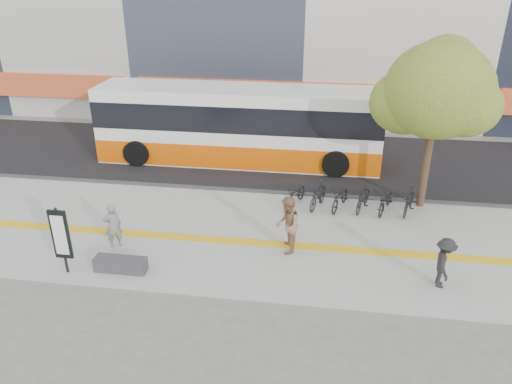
# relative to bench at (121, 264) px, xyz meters

# --- Properties ---
(ground) EXTENTS (120.00, 120.00, 0.00)m
(ground) POSITION_rel_bench_xyz_m (2.60, 1.20, -0.30)
(ground) COLOR #61625D
(ground) RESTS_ON ground
(sidewalk) EXTENTS (40.00, 7.00, 0.08)m
(sidewalk) POSITION_rel_bench_xyz_m (2.60, 2.70, -0.27)
(sidewalk) COLOR gray
(sidewalk) RESTS_ON ground
(tactile_strip) EXTENTS (40.00, 0.45, 0.01)m
(tactile_strip) POSITION_rel_bench_xyz_m (2.60, 2.20, -0.22)
(tactile_strip) COLOR yellow
(tactile_strip) RESTS_ON sidewalk
(street) EXTENTS (40.00, 8.00, 0.06)m
(street) POSITION_rel_bench_xyz_m (2.60, 10.20, -0.28)
(street) COLOR black
(street) RESTS_ON ground
(curb) EXTENTS (40.00, 0.25, 0.14)m
(curb) POSITION_rel_bench_xyz_m (2.60, 6.20, -0.23)
(curb) COLOR #313134
(curb) RESTS_ON ground
(bench) EXTENTS (1.60, 0.45, 0.45)m
(bench) POSITION_rel_bench_xyz_m (0.00, 0.00, 0.00)
(bench) COLOR #313134
(bench) RESTS_ON sidewalk
(signboard) EXTENTS (0.55, 0.10, 2.20)m
(signboard) POSITION_rel_bench_xyz_m (-1.60, -0.31, 1.06)
(signboard) COLOR black
(signboard) RESTS_ON sidewalk
(street_tree) EXTENTS (4.40, 3.80, 6.31)m
(street_tree) POSITION_rel_bench_xyz_m (9.78, 6.02, 4.21)
(street_tree) COLOR #352718
(street_tree) RESTS_ON sidewalk
(bus) EXTENTS (13.07, 3.10, 3.48)m
(bus) POSITION_rel_bench_xyz_m (1.95, 9.70, 1.39)
(bus) COLOR white
(bus) RESTS_ON street
(bicycle_row) EXTENTS (5.32, 1.84, 1.01)m
(bicycle_row) POSITION_rel_bench_xyz_m (7.08, 5.20, 0.25)
(bicycle_row) COLOR black
(bicycle_row) RESTS_ON sidewalk
(seated_woman) EXTENTS (0.67, 0.60, 1.54)m
(seated_woman) POSITION_rel_bench_xyz_m (-0.75, 1.35, 0.54)
(seated_woman) COLOR black
(seated_woman) RESTS_ON sidewalk
(pedestrian_tan) EXTENTS (0.79, 0.99, 1.93)m
(pedestrian_tan) POSITION_rel_bench_xyz_m (4.93, 1.84, 0.74)
(pedestrian_tan) COLOR #8F6649
(pedestrian_tan) RESTS_ON sidewalk
(pedestrian_dark) EXTENTS (0.67, 1.06, 1.57)m
(pedestrian_dark) POSITION_rel_bench_xyz_m (9.55, 0.62, 0.56)
(pedestrian_dark) COLOR black
(pedestrian_dark) RESTS_ON sidewalk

